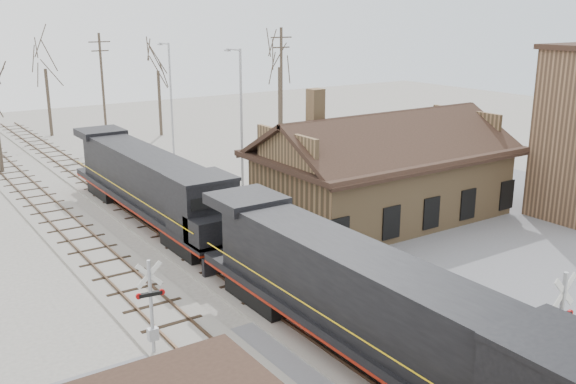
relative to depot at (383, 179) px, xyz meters
The scene contains 17 objects.
ground 17.14m from the depot, 134.97° to the right, with size 140.00×140.00×0.00m, color #A7A297.
road 17.13m from the depot, 134.97° to the right, with size 60.00×9.00×0.03m, color slate.
parking_lot 10.29m from the depot, 53.10° to the right, with size 22.00×26.00×0.03m, color slate.
track_main 12.58m from the depot, 165.97° to the left, with size 3.40×90.00×0.24m.
track_siding 16.92m from the depot, 169.70° to the left, with size 3.40×90.00×0.24m.
depot is the anchor object (origin of this frame).
locomotive_lead 17.77m from the depot, 132.42° to the right, with size 2.91×19.47×4.32m.
locomotive_trailing 13.70m from the depot, 151.07° to the left, with size 2.91×19.47×4.09m.
crossbuck_near 19.22m from the depot, 115.41° to the right, with size 1.24×0.33×4.36m.
crossbuck_far 19.49m from the depot, 156.98° to the right, with size 1.05×0.28×3.70m.
streetlight_b 10.77m from the depot, 115.29° to the left, with size 0.25×2.04×9.78m.
streetlight_c 21.76m from the depot, 101.26° to the left, with size 0.25×2.04×9.70m.
utility_pole_b 32.33m from the depot, 101.36° to the left, with size 2.00×0.24×10.23m.
utility_pole_c 17.85m from the depot, 76.87° to the left, with size 2.00×0.24×10.86m.
tree_c 40.19m from the depot, 103.98° to the left, with size 4.44×4.44×10.89m.
tree_d 33.05m from the depot, 90.62° to the left, with size 4.30×4.30×10.55m.
tree_e 29.35m from the depot, 69.14° to the left, with size 4.47×4.47×10.96m.
Camera 1 is at (-13.60, -15.72, 12.09)m, focal length 40.00 mm.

